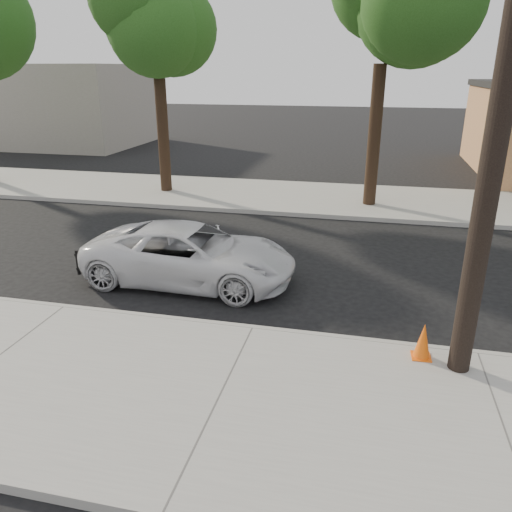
# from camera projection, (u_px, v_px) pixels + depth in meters

# --- Properties ---
(ground) EXTENTS (120.00, 120.00, 0.00)m
(ground) POSITION_uv_depth(u_px,v_px,m) (274.00, 289.00, 11.44)
(ground) COLOR black
(ground) RESTS_ON ground
(near_sidewalk) EXTENTS (90.00, 4.40, 0.15)m
(near_sidewalk) POSITION_uv_depth(u_px,v_px,m) (219.00, 400.00, 7.49)
(near_sidewalk) COLOR gray
(near_sidewalk) RESTS_ON ground
(far_sidewalk) EXTENTS (90.00, 5.00, 0.15)m
(far_sidewalk) POSITION_uv_depth(u_px,v_px,m) (316.00, 198.00, 19.17)
(far_sidewalk) COLOR gray
(far_sidewalk) RESTS_ON ground
(curb_near) EXTENTS (90.00, 0.12, 0.16)m
(curb_near) POSITION_uv_depth(u_px,v_px,m) (253.00, 330.00, 9.50)
(curb_near) COLOR #9E9B93
(curb_near) RESTS_ON ground
(building_far) EXTENTS (14.00, 8.00, 5.00)m
(building_far) POSITION_uv_depth(u_px,v_px,m) (35.00, 105.00, 32.98)
(building_far) COLOR gray
(building_far) RESTS_ON ground
(utility_pole) EXTENTS (1.40, 0.34, 9.00)m
(utility_pole) POSITION_uv_depth(u_px,v_px,m) (507.00, 72.00, 6.57)
(utility_pole) COLOR black
(utility_pole) RESTS_ON near_sidewalk
(tree_b) EXTENTS (4.34, 4.20, 8.45)m
(tree_b) POSITION_uv_depth(u_px,v_px,m) (159.00, 27.00, 17.84)
(tree_b) COLOR black
(tree_b) RESTS_ON far_sidewalk
(police_cruiser) EXTENTS (4.96, 2.38, 1.36)m
(police_cruiser) POSITION_uv_depth(u_px,v_px,m) (191.00, 254.00, 11.63)
(police_cruiser) COLOR silver
(police_cruiser) RESTS_ON ground
(traffic_cone) EXTENTS (0.34, 0.34, 0.63)m
(traffic_cone) POSITION_uv_depth(u_px,v_px,m) (423.00, 341.00, 8.37)
(traffic_cone) COLOR #FC600D
(traffic_cone) RESTS_ON near_sidewalk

